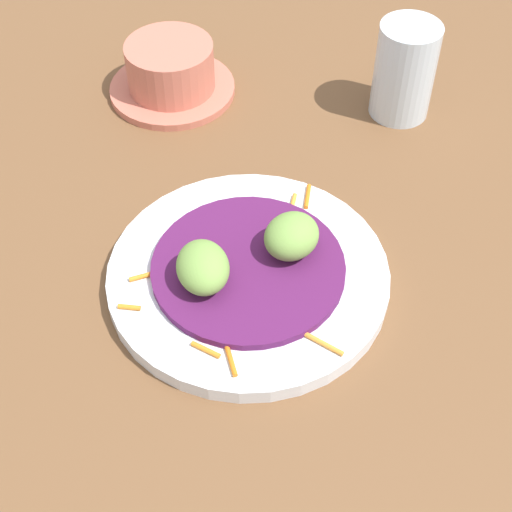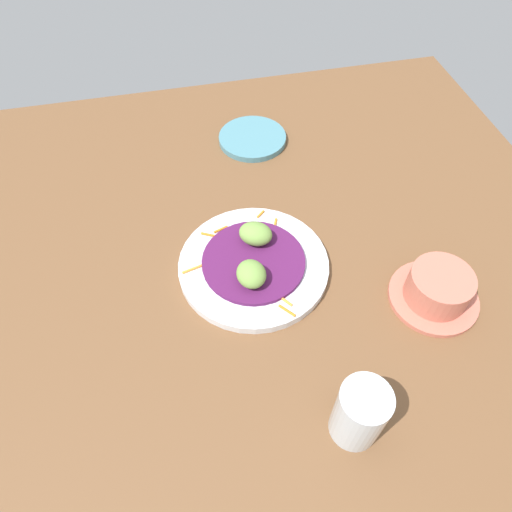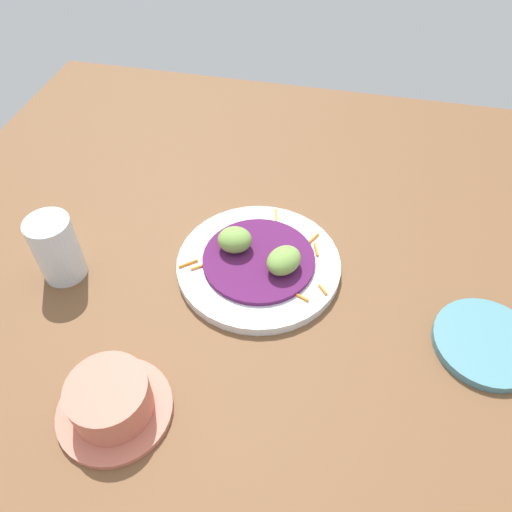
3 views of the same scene
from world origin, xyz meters
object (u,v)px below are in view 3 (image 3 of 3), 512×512
(main_plate, at_px, (259,264))
(guac_scoop_center, at_px, (235,240))
(side_plate_small, at_px, (486,343))
(water_glass, at_px, (57,249))
(terracotta_bowl, at_px, (111,401))
(guac_scoop_left, at_px, (284,260))

(main_plate, distance_m, guac_scoop_center, 0.05)
(main_plate, xyz_separation_m, guac_scoop_center, (-0.01, -0.04, 0.03))
(side_plate_small, bearing_deg, water_glass, -89.89)
(main_plate, height_order, side_plate_small, main_plate)
(side_plate_small, bearing_deg, main_plate, -102.09)
(side_plate_small, xyz_separation_m, water_glass, (0.00, -0.58, 0.04))
(main_plate, relative_size, water_glass, 2.37)
(guac_scoop_center, xyz_separation_m, terracotta_bowl, (0.26, -0.08, -0.01))
(main_plate, bearing_deg, guac_scoop_left, 72.75)
(main_plate, distance_m, side_plate_small, 0.32)
(main_plate, xyz_separation_m, water_glass, (0.07, -0.27, 0.04))
(guac_scoop_center, xyz_separation_m, side_plate_small, (0.08, 0.35, -0.03))
(main_plate, relative_size, terracotta_bowl, 1.77)
(side_plate_small, relative_size, water_glass, 1.35)
(guac_scoop_left, bearing_deg, water_glass, -79.69)
(main_plate, distance_m, terracotta_bowl, 0.28)
(main_plate, bearing_deg, side_plate_small, 77.91)
(guac_scoop_left, distance_m, terracotta_bowl, 0.29)
(guac_scoop_left, xyz_separation_m, water_glass, (0.06, -0.31, 0.01))
(terracotta_bowl, bearing_deg, main_plate, 155.30)
(guac_scoop_left, bearing_deg, side_plate_small, 78.64)
(guac_scoop_left, height_order, side_plate_small, guac_scoop_left)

